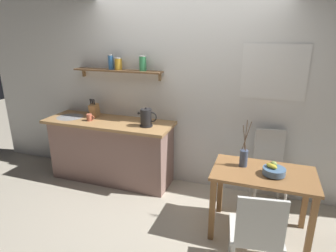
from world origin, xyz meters
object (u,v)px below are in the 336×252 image
(dining_chair_far, at_px, (269,166))
(knife_block, at_px, (94,110))
(fruit_bowl, at_px, (274,170))
(coffee_mug_by_sink, at_px, (90,117))
(dining_table, at_px, (263,183))
(twig_vase, at_px, (244,157))
(electric_kettle, at_px, (146,118))
(dining_chair_near, at_px, (257,232))

(dining_chair_far, distance_m, knife_block, 2.50)
(fruit_bowl, relative_size, coffee_mug_by_sink, 1.88)
(dining_table, bearing_deg, fruit_bowl, -20.35)
(dining_table, relative_size, knife_block, 3.76)
(coffee_mug_by_sink, bearing_deg, knife_block, 102.24)
(knife_block, bearing_deg, fruit_bowl, -15.27)
(twig_vase, bearing_deg, electric_kettle, 162.23)
(dining_chair_near, distance_m, dining_chair_far, 1.29)
(dining_chair_far, height_order, twig_vase, twig_vase)
(coffee_mug_by_sink, bearing_deg, fruit_bowl, -11.29)
(dining_chair_near, height_order, knife_block, knife_block)
(coffee_mug_by_sink, bearing_deg, dining_table, -10.93)
(dining_chair_near, distance_m, twig_vase, 0.83)
(fruit_bowl, distance_m, twig_vase, 0.33)
(dining_table, distance_m, dining_chair_far, 0.64)
(dining_table, height_order, fruit_bowl, fruit_bowl)
(twig_vase, xyz_separation_m, knife_block, (-2.18, 0.57, 0.18))
(dining_chair_near, relative_size, dining_chair_far, 0.93)
(dining_chair_near, distance_m, knife_block, 2.76)
(dining_chair_far, height_order, electric_kettle, electric_kettle)
(knife_block, xyz_separation_m, coffee_mug_by_sink, (0.04, -0.19, -0.06))
(dining_chair_far, xyz_separation_m, fruit_bowl, (0.03, -0.66, 0.26))
(coffee_mug_by_sink, bearing_deg, dining_chair_far, 4.13)
(electric_kettle, relative_size, knife_block, 0.97)
(dining_chair_near, bearing_deg, dining_table, 88.78)
(dining_table, distance_m, fruit_bowl, 0.20)
(fruit_bowl, bearing_deg, dining_table, 159.65)
(twig_vase, distance_m, knife_block, 2.26)
(dining_chair_far, relative_size, coffee_mug_by_sink, 8.16)
(dining_table, bearing_deg, coffee_mug_by_sink, 169.07)
(dining_chair_far, bearing_deg, dining_table, -95.57)
(dining_table, distance_m, knife_block, 2.51)
(dining_table, bearing_deg, electric_kettle, 161.99)
(fruit_bowl, relative_size, knife_block, 0.81)
(dining_table, distance_m, electric_kettle, 1.64)
(knife_block, bearing_deg, coffee_mug_by_sink, -77.76)
(dining_table, distance_m, dining_chair_near, 0.67)
(knife_block, relative_size, coffee_mug_by_sink, 2.32)
(twig_vase, xyz_separation_m, electric_kettle, (-1.29, 0.41, 0.19))
(dining_chair_near, bearing_deg, twig_vase, 105.37)
(electric_kettle, relative_size, coffee_mug_by_sink, 2.24)
(dining_table, bearing_deg, dining_chair_far, 84.43)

